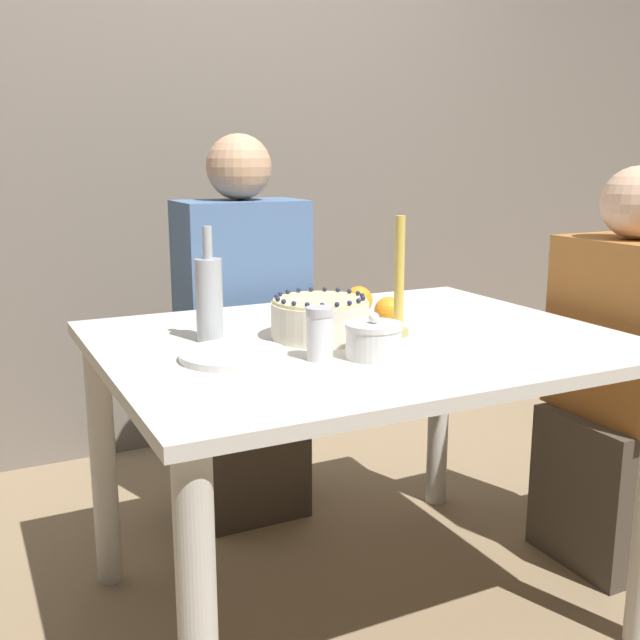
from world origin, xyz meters
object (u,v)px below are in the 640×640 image
at_px(cake, 320,318).
at_px(bottle, 209,298).
at_px(sugar_bowl, 374,340).
at_px(candle, 399,287).
at_px(sugar_shaker, 320,333).
at_px(person_man_blue_shirt, 243,353).
at_px(person_woman_floral, 621,396).

xyz_separation_m(cake, bottle, (-0.25, 0.09, 0.06)).
height_order(sugar_bowl, bottle, bottle).
bearing_deg(candle, sugar_shaker, -157.63).
bearing_deg(cake, candle, -20.70).
relative_size(sugar_bowl, sugar_shaker, 1.08).
distance_m(person_man_blue_shirt, person_woman_floral, 1.17).
height_order(candle, person_woman_floral, person_woman_floral).
bearing_deg(person_woman_floral, sugar_shaker, 93.10).
bearing_deg(person_man_blue_shirt, cake, 86.08).
xyz_separation_m(sugar_bowl, candle, (0.16, 0.15, 0.08)).
relative_size(cake, person_woman_floral, 0.21).
bearing_deg(person_man_blue_shirt, candle, 100.54).
bearing_deg(person_woman_floral, sugar_bowl, 95.98).
relative_size(candle, person_woman_floral, 0.25).
distance_m(cake, person_man_blue_shirt, 0.71).
bearing_deg(bottle, cake, -19.75).
distance_m(cake, candle, 0.21).
distance_m(cake, bottle, 0.27).
bearing_deg(candle, person_man_blue_shirt, 100.54).
bearing_deg(candle, cake, 159.30).
distance_m(sugar_bowl, person_man_blue_shirt, 0.91).
distance_m(sugar_shaker, bottle, 0.32).
xyz_separation_m(cake, sugar_bowl, (0.02, -0.22, -0.01)).
xyz_separation_m(sugar_shaker, person_woman_floral, (1.00, 0.05, -0.31)).
height_order(bottle, person_woman_floral, person_woman_floral).
distance_m(sugar_shaker, person_woman_floral, 1.05).
bearing_deg(bottle, sugar_bowl, -48.65).
bearing_deg(cake, bottle, 160.25).
height_order(bottle, person_man_blue_shirt, person_man_blue_shirt).
bearing_deg(person_woman_floral, bottle, 79.49).
bearing_deg(sugar_bowl, candle, 43.45).
relative_size(sugar_shaker, candle, 0.39).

